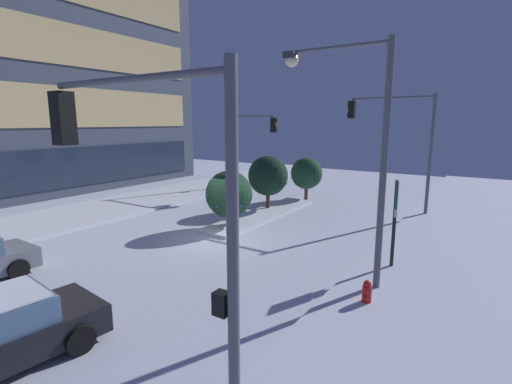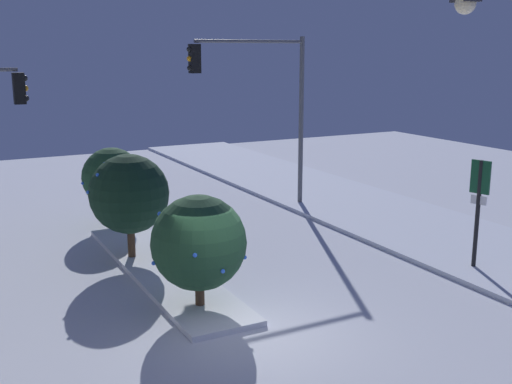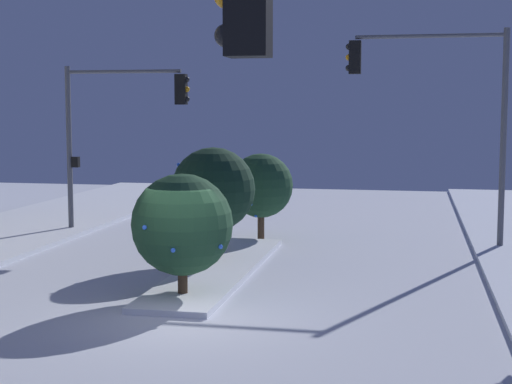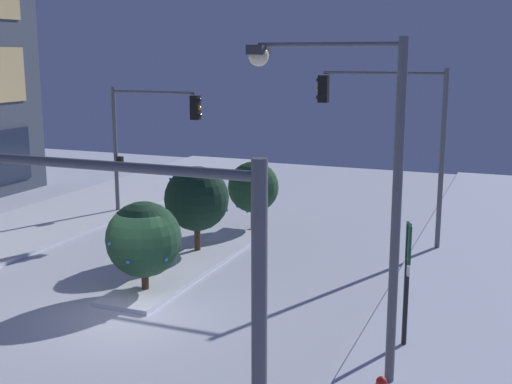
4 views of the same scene
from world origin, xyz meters
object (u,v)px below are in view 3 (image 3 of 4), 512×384
decorated_tree_left_of_median (213,189)px  decorated_tree_right_of_median (182,225)px  traffic_light_corner_far_right (116,118)px  decorated_tree_median (261,186)px  traffic_light_corner_near_right (441,96)px

decorated_tree_left_of_median → decorated_tree_right_of_median: (-4.23, -0.39, -0.35)m
traffic_light_corner_far_right → decorated_tree_median: traffic_light_corner_far_right is taller
traffic_light_corner_near_right → decorated_tree_median: size_ratio=2.36×
traffic_light_corner_far_right → decorated_tree_median: size_ratio=2.03×
traffic_light_corner_far_right → decorated_tree_left_of_median: 6.52m
traffic_light_corner_near_right → decorated_tree_left_of_median: size_ratio=2.07×
decorated_tree_left_of_median → traffic_light_corner_far_right: bearing=46.0°
decorated_tree_right_of_median → traffic_light_corner_far_right: bearing=29.7°
traffic_light_corner_far_right → decorated_tree_right_of_median: bearing=-60.3°
traffic_light_corner_near_right → decorated_tree_right_of_median: size_ratio=2.35×
decorated_tree_right_of_median → decorated_tree_left_of_median: bearing=5.2°
traffic_light_corner_far_right → decorated_tree_right_of_median: 10.10m
decorated_tree_median → decorated_tree_left_of_median: size_ratio=0.88×
traffic_light_corner_near_right → decorated_tree_left_of_median: (-3.52, 6.13, -2.57)m
traffic_light_corner_near_right → decorated_tree_median: (0.45, 5.57, -2.84)m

